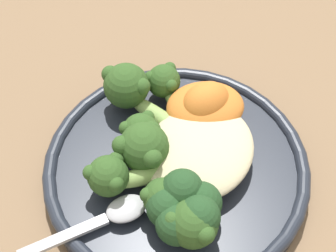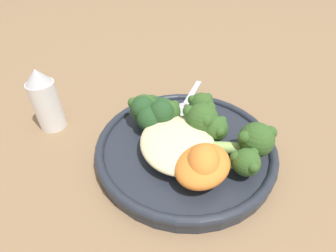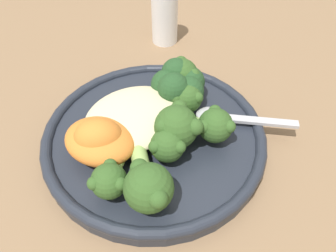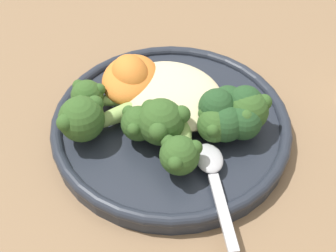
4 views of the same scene
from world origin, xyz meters
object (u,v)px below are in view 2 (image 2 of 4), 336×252
broccoli_stalk_3 (198,121)px  kale_tuft (154,111)px  broccoli_stalk_4 (195,115)px  broccoli_stalk_1 (245,141)px  broccoli_stalk_6 (148,114)px  plate (184,147)px  sweet_potato_chunk_1 (204,165)px  broccoli_stalk_0 (228,159)px  broccoli_stalk_2 (210,131)px  broccoli_stalk_5 (170,120)px  salt_shaker (45,100)px  sweet_potato_chunk_0 (201,163)px  quinoa_mound (177,143)px  spoon (185,105)px

broccoli_stalk_3 → kale_tuft: (0.04, 0.05, -0.00)m
broccoli_stalk_3 → broccoli_stalk_4: bearing=42.0°
broccoli_stalk_1 → broccoli_stalk_6: broccoli_stalk_1 is taller
plate → sweet_potato_chunk_1: sweet_potato_chunk_1 is taller
broccoli_stalk_0 → broccoli_stalk_3: size_ratio=1.18×
kale_tuft → broccoli_stalk_2: bearing=-131.6°
broccoli_stalk_3 → broccoli_stalk_5: bearing=111.0°
broccoli_stalk_0 → salt_shaker: 0.27m
broccoli_stalk_4 → salt_shaker: size_ratio=1.09×
plate → sweet_potato_chunk_0: 0.07m
quinoa_mound → broccoli_stalk_3: broccoli_stalk_3 is taller
broccoli_stalk_6 → salt_shaker: salt_shaker is taller
broccoli_stalk_0 → broccoli_stalk_2: size_ratio=1.15×
broccoli_stalk_3 → broccoli_stalk_5: size_ratio=0.94×
broccoli_stalk_0 → broccoli_stalk_1: (0.02, -0.03, 0.01)m
plate → quinoa_mound: quinoa_mound is taller
broccoli_stalk_4 → sweet_potato_chunk_0: (-0.09, 0.03, 0.00)m
quinoa_mound → spoon: bearing=-24.0°
broccoli_stalk_0 → broccoli_stalk_1: 0.03m
quinoa_mound → broccoli_stalk_1: size_ratio=0.84×
broccoli_stalk_0 → broccoli_stalk_5: bearing=153.2°
broccoli_stalk_4 → salt_shaker: salt_shaker is taller
broccoli_stalk_2 → sweet_potato_chunk_0: bearing=-135.5°
plate → broccoli_stalk_6: broccoli_stalk_6 is taller
quinoa_mound → salt_shaker: size_ratio=1.13×
broccoli_stalk_3 → broccoli_stalk_1: bearing=-87.0°
broccoli_stalk_4 → sweet_potato_chunk_1: bearing=-152.6°
broccoli_stalk_4 → kale_tuft: 0.06m
quinoa_mound → broccoli_stalk_2: bearing=-81.8°
broccoli_stalk_2 → broccoli_stalk_4: (0.04, 0.01, -0.00)m
broccoli_stalk_6 → plate: bearing=-158.5°
broccoli_stalk_5 → sweet_potato_chunk_0: sweet_potato_chunk_0 is taller
broccoli_stalk_5 → broccoli_stalk_6: 0.03m
kale_tuft → plate: bearing=-148.7°
broccoli_stalk_4 → broccoli_stalk_6: size_ratio=0.91×
plate → broccoli_stalk_5: size_ratio=2.49×
broccoli_stalk_5 → broccoli_stalk_4: bearing=-82.1°
salt_shaker → broccoli_stalk_1: bearing=-121.8°
broccoli_stalk_0 → broccoli_stalk_6: size_ratio=0.93×
sweet_potato_chunk_0 → spoon: sweet_potato_chunk_0 is taller
broccoli_stalk_0 → salt_shaker: salt_shaker is taller
kale_tuft → broccoli_stalk_0: bearing=-148.6°
broccoli_stalk_6 → salt_shaker: 0.15m
broccoli_stalk_5 → broccoli_stalk_3: bearing=-114.2°
quinoa_mound → broccoli_stalk_4: 0.06m
broccoli_stalk_0 → kale_tuft: (0.10, 0.06, 0.01)m
broccoli_stalk_1 → broccoli_stalk_2: (0.03, 0.03, -0.00)m
quinoa_mound → broccoli_stalk_0: 0.06m
sweet_potato_chunk_0 → kale_tuft: (0.11, 0.03, 0.00)m
sweet_potato_chunk_0 → broccoli_stalk_2: bearing=-32.1°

